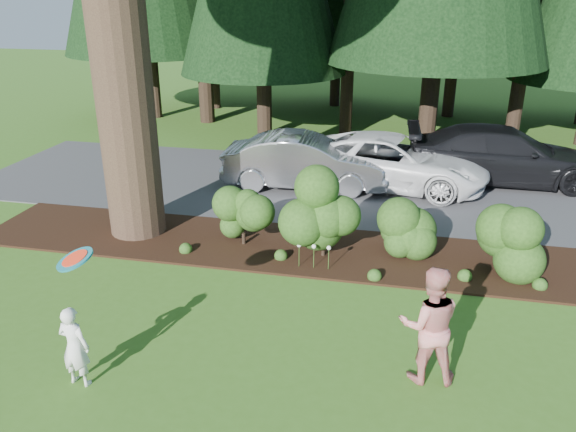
% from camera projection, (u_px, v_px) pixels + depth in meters
% --- Properties ---
extents(ground, '(80.00, 80.00, 0.00)m').
position_uv_depth(ground, '(307.00, 339.00, 9.12)').
color(ground, '#39641C').
rests_on(ground, ground).
extents(mulch_bed, '(16.00, 2.50, 0.05)m').
position_uv_depth(mulch_bed, '(334.00, 252.00, 12.05)').
color(mulch_bed, black).
rests_on(mulch_bed, ground).
extents(driveway, '(22.00, 6.00, 0.03)m').
position_uv_depth(driveway, '(355.00, 188.00, 15.90)').
color(driveway, '#38383A').
rests_on(driveway, ground).
extents(shrub_row, '(6.53, 1.60, 1.61)m').
position_uv_depth(shrub_row, '(372.00, 223.00, 11.50)').
color(shrub_row, '#204114').
rests_on(shrub_row, ground).
extents(lily_cluster, '(0.69, 0.09, 0.57)m').
position_uv_depth(lily_cluster, '(314.00, 248.00, 11.16)').
color(lily_cluster, '#204114').
rests_on(lily_cluster, ground).
extents(car_silver_wagon, '(4.66, 1.87, 1.51)m').
position_uv_depth(car_silver_wagon, '(305.00, 162.00, 15.67)').
color(car_silver_wagon, '#A7A7AB').
rests_on(car_silver_wagon, driveway).
extents(car_white_suv, '(5.59, 3.27, 1.46)m').
position_uv_depth(car_white_suv, '(393.00, 161.00, 15.77)').
color(car_white_suv, white).
rests_on(car_white_suv, driveway).
extents(car_dark_suv, '(5.60, 2.48, 1.60)m').
position_uv_depth(car_dark_suv, '(503.00, 155.00, 16.11)').
color(car_dark_suv, black).
rests_on(car_dark_suv, driveway).
extents(child, '(0.48, 0.34, 1.25)m').
position_uv_depth(child, '(75.00, 346.00, 7.87)').
color(child, white).
rests_on(child, ground).
extents(adult, '(0.96, 0.79, 1.79)m').
position_uv_depth(adult, '(429.00, 325.00, 7.89)').
color(adult, red).
rests_on(adult, ground).
extents(frisbee, '(0.52, 0.50, 0.27)m').
position_uv_depth(frisbee, '(75.00, 259.00, 7.35)').
color(frisbee, '#166B7A').
rests_on(frisbee, ground).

